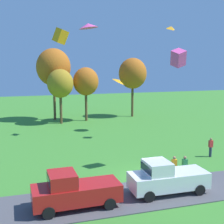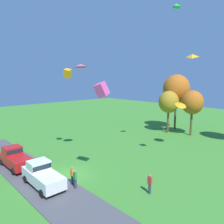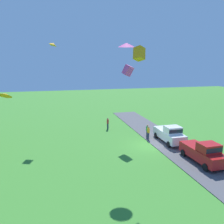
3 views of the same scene
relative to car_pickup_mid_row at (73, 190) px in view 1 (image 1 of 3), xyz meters
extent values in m
plane|color=#3D842D|center=(5.64, 3.04, -1.11)|extent=(120.00, 120.00, 0.00)
cube|color=#4C4C51|center=(5.64, 0.49, -1.08)|extent=(36.00, 4.40, 0.06)
cube|color=red|center=(0.20, 0.00, -0.21)|extent=(5.04, 2.00, 1.00)
cube|color=red|center=(-0.60, -0.01, 0.69)|extent=(1.54, 1.79, 0.80)
cube|color=#19232D|center=(-0.60, -0.01, 0.69)|extent=(1.56, 1.76, 0.44)
cylinder|color=black|center=(-1.48, -0.93, -0.71)|extent=(0.68, 0.25, 0.68)
cylinder|color=black|center=(-1.52, 0.87, -0.71)|extent=(0.68, 0.25, 0.68)
cylinder|color=black|center=(1.92, -0.86, -0.71)|extent=(0.68, 0.25, 0.68)
cylinder|color=black|center=(1.88, 0.94, -0.71)|extent=(0.68, 0.25, 0.68)
cube|color=white|center=(6.14, 0.26, -0.21)|extent=(5.02, 1.96, 1.00)
cube|color=white|center=(5.34, 0.27, 0.69)|extent=(1.52, 1.78, 0.80)
cube|color=#19232D|center=(5.34, 0.27, 0.69)|extent=(1.55, 1.74, 0.44)
cylinder|color=black|center=(4.43, -0.62, -0.71)|extent=(0.68, 0.25, 0.68)
cylinder|color=black|center=(4.45, 1.18, -0.71)|extent=(0.68, 0.25, 0.68)
cylinder|color=black|center=(7.83, -0.66, -0.71)|extent=(0.68, 0.25, 0.68)
cylinder|color=black|center=(7.85, 1.14, -0.71)|extent=(0.68, 0.25, 0.68)
cylinder|color=#2D334C|center=(8.38, 2.14, -0.67)|extent=(0.24, 0.24, 0.88)
cube|color=#2D8E47|center=(8.38, 2.14, 0.07)|extent=(0.36, 0.22, 0.60)
sphere|color=#9E7051|center=(8.38, 2.14, 0.49)|extent=(0.22, 0.22, 0.22)
cylinder|color=#2D334C|center=(13.33, 6.22, -0.67)|extent=(0.24, 0.24, 0.88)
cube|color=red|center=(13.33, 6.22, 0.07)|extent=(0.36, 0.22, 0.60)
sphere|color=#9E7051|center=(13.33, 6.22, 0.49)|extent=(0.22, 0.22, 0.22)
cylinder|color=#2D334C|center=(7.64, 2.32, -0.67)|extent=(0.24, 0.24, 0.88)
cube|color=orange|center=(7.64, 2.32, 0.07)|extent=(0.36, 0.22, 0.60)
sphere|color=#9E7051|center=(7.64, 2.32, 0.49)|extent=(0.22, 0.22, 0.22)
cylinder|color=brown|center=(2.38, 28.43, 1.59)|extent=(0.36, 0.36, 5.39)
ellipsoid|color=#B25B19|center=(2.38, 28.43, 6.46)|extent=(4.85, 4.85, 5.33)
cylinder|color=brown|center=(2.85, 25.29, 0.84)|extent=(0.36, 0.36, 3.89)
ellipsoid|color=olive|center=(2.85, 25.29, 4.36)|extent=(3.50, 3.50, 3.85)
cylinder|color=brown|center=(6.60, 26.42, 0.89)|extent=(0.36, 0.36, 3.99)
ellipsoid|color=#B25B19|center=(6.60, 26.42, 4.50)|extent=(3.59, 3.59, 3.95)
cylinder|color=brown|center=(14.14, 27.78, 1.24)|extent=(0.36, 0.36, 4.70)
ellipsoid|color=#B25B19|center=(14.14, 27.78, 5.50)|extent=(4.23, 4.23, 4.65)
cube|color=#EA4C9E|center=(9.02, 4.71, 7.48)|extent=(1.27, 1.41, 1.56)
cone|color=orange|center=(8.88, 18.67, 4.99)|extent=(1.96, 1.98, 0.93)
pyramid|color=orange|center=(12.83, 13.31, 10.69)|extent=(1.14, 1.08, 0.54)
cone|color=#EA4C9E|center=(2.60, 7.03, 9.88)|extent=(1.83, 1.80, 0.54)
cube|color=orange|center=(0.44, 6.65, 9.04)|extent=(1.25, 1.10, 1.30)
camera|label=1|loc=(-2.81, -16.64, 7.16)|focal=50.00mm
camera|label=2|loc=(23.58, -7.74, 8.51)|focal=35.00mm
camera|label=3|loc=(-16.66, 13.36, 8.14)|focal=35.00mm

